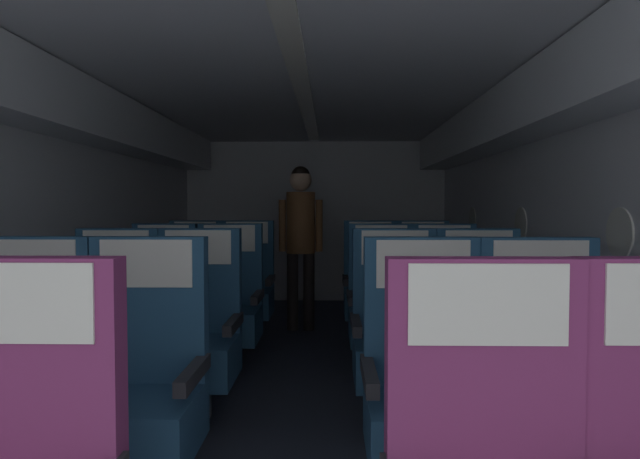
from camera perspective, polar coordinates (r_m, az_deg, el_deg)
ground at (r=3.77m, az=-2.09°, el=-16.57°), size 3.59×7.71×0.02m
fuselage_shell at (r=3.84m, az=-1.89°, el=7.04°), size 3.47×7.36×2.11m
seat_b_left_window at (r=2.67m, az=-28.17°, el=-14.27°), size 0.51×0.49×1.08m
seat_b_left_aisle at (r=2.47m, az=-17.82°, el=-15.41°), size 0.51×0.49×1.08m
seat_b_right_aisle at (r=2.49m, az=22.13°, el=-15.36°), size 0.51×0.49×1.08m
seat_b_right_window at (r=2.38m, az=10.73°, el=-16.07°), size 0.51×0.49×1.08m
seat_c_left_window at (r=3.47m, az=-20.47°, el=-10.27°), size 0.51×0.49×1.08m
seat_c_left_aisle at (r=3.35m, az=-12.59°, el=-10.65°), size 0.51×0.49×1.08m
seat_c_right_aisle at (r=3.38m, az=16.16°, el=-10.58°), size 0.51×0.49×1.08m
seat_c_right_window at (r=3.27m, az=7.76°, el=-10.92°), size 0.51×0.49×1.08m
seat_d_left_window at (r=4.37m, az=-15.92°, el=-7.64°), size 0.51×0.49×1.08m
seat_d_left_aisle at (r=4.26m, az=-9.38°, el=-7.84°), size 0.51×0.49×1.08m
seat_d_right_aisle at (r=4.27m, az=12.72°, el=-7.84°), size 0.51×0.49×1.08m
seat_d_right_window at (r=4.18m, az=6.33°, el=-8.00°), size 0.51×0.49×1.08m
seat_e_left_window at (r=5.26m, az=-12.77°, el=-5.91°), size 0.51×0.49×1.08m
seat_e_left_aisle at (r=5.17m, az=-7.56°, el=-6.03°), size 0.51×0.49×1.08m
seat_e_right_aisle at (r=5.19m, az=10.55°, el=-6.02°), size 0.51×0.49×1.08m
seat_e_right_window at (r=5.13m, az=5.19°, el=-6.08°), size 0.51×0.49×1.08m
flight_attendant at (r=5.48m, az=-1.98°, el=0.01°), size 0.43×0.28×1.61m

